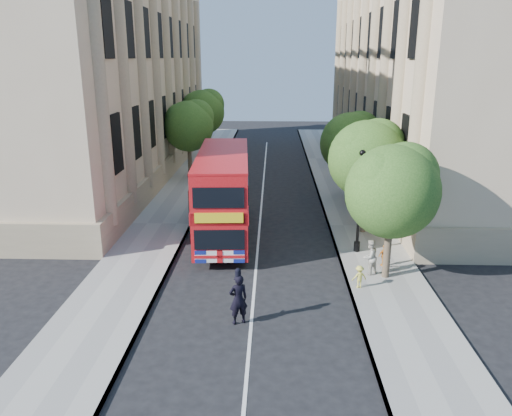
# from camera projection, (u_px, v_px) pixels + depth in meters

# --- Properties ---
(ground) EXTENTS (120.00, 120.00, 0.00)m
(ground) POSITION_uv_depth(u_px,v_px,m) (252.00, 309.00, 19.56)
(ground) COLOR black
(ground) RESTS_ON ground
(pavement_right) EXTENTS (3.50, 80.00, 0.12)m
(pavement_right) POSITION_uv_depth(u_px,v_px,m) (359.00, 227.00, 28.92)
(pavement_right) COLOR gray
(pavement_right) RESTS_ON ground
(pavement_left) EXTENTS (3.50, 80.00, 0.12)m
(pavement_left) POSITION_uv_depth(u_px,v_px,m) (162.00, 224.00, 29.30)
(pavement_left) COLOR gray
(pavement_left) RESTS_ON ground
(building_right) EXTENTS (12.00, 38.00, 18.00)m
(building_right) POSITION_uv_depth(u_px,v_px,m) (439.00, 63.00, 39.44)
(building_right) COLOR tan
(building_right) RESTS_ON ground
(building_left) EXTENTS (12.00, 38.00, 18.00)m
(building_left) POSITION_uv_depth(u_px,v_px,m) (95.00, 63.00, 40.36)
(building_left) COLOR tan
(building_left) RESTS_ON ground
(tree_right_near) EXTENTS (4.00, 4.00, 6.08)m
(tree_right_near) POSITION_uv_depth(u_px,v_px,m) (393.00, 186.00, 21.04)
(tree_right_near) COLOR #473828
(tree_right_near) RESTS_ON ground
(tree_right_mid) EXTENTS (4.20, 4.20, 6.37)m
(tree_right_mid) POSITION_uv_depth(u_px,v_px,m) (368.00, 155.00, 26.72)
(tree_right_mid) COLOR #473828
(tree_right_mid) RESTS_ON ground
(tree_right_far) EXTENTS (4.00, 4.00, 6.15)m
(tree_right_far) POSITION_uv_depth(u_px,v_px,m) (351.00, 140.00, 32.49)
(tree_right_far) COLOR #473828
(tree_right_far) RESTS_ON ground
(tree_left_far) EXTENTS (4.00, 4.00, 6.30)m
(tree_left_far) POSITION_uv_depth(u_px,v_px,m) (189.00, 123.00, 39.54)
(tree_left_far) COLOR #473828
(tree_left_far) RESTS_ON ground
(tree_left_back) EXTENTS (4.20, 4.20, 6.65)m
(tree_left_back) POSITION_uv_depth(u_px,v_px,m) (203.00, 110.00, 47.12)
(tree_left_back) COLOR #473828
(tree_left_back) RESTS_ON ground
(lamp_post) EXTENTS (0.32, 0.32, 5.16)m
(lamp_post) POSITION_uv_depth(u_px,v_px,m) (359.00, 206.00, 24.41)
(lamp_post) COLOR black
(lamp_post) RESTS_ON pavement_right
(double_decker_bus) EXTENTS (3.17, 9.98, 4.55)m
(double_decker_bus) POSITION_uv_depth(u_px,v_px,m) (223.00, 192.00, 26.88)
(double_decker_bus) COLOR #B50C10
(double_decker_bus) RESTS_ON ground
(box_van) EXTENTS (2.31, 5.53, 3.15)m
(box_van) POSITION_uv_depth(u_px,v_px,m) (216.00, 199.00, 29.13)
(box_van) COLOR black
(box_van) RESTS_ON ground
(police_constable) EXTENTS (0.84, 0.71, 1.95)m
(police_constable) POSITION_uv_depth(u_px,v_px,m) (238.00, 299.00, 18.27)
(police_constable) COLOR black
(police_constable) RESTS_ON ground
(woman_pedestrian) EXTENTS (1.00, 0.96, 1.62)m
(woman_pedestrian) POSITION_uv_depth(u_px,v_px,m) (370.00, 257.00, 22.25)
(woman_pedestrian) COLOR beige
(woman_pedestrian) RESTS_ON pavement_right
(child_a) EXTENTS (0.66, 0.45, 1.03)m
(child_a) POSITION_uv_depth(u_px,v_px,m) (384.00, 255.00, 23.20)
(child_a) COLOR orange
(child_a) RESTS_ON pavement_right
(child_b) EXTENTS (0.70, 0.50, 0.98)m
(child_b) POSITION_uv_depth(u_px,v_px,m) (359.00, 277.00, 21.02)
(child_b) COLOR #DED24B
(child_b) RESTS_ON pavement_right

